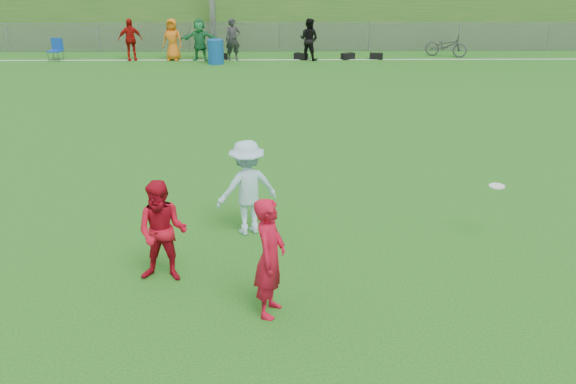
{
  "coord_description": "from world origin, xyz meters",
  "views": [
    {
      "loc": [
        -0.01,
        -8.9,
        5.01
      ],
      "look_at": [
        0.12,
        0.5,
        1.17
      ],
      "focal_mm": 40.0,
      "sensor_mm": 36.0,
      "label": 1
    }
  ],
  "objects_px": {
    "player_red_center": "(162,232)",
    "player_blue": "(247,188)",
    "recycling_bin": "(216,52)",
    "frisbee": "(497,186)",
    "player_red_left": "(270,258)",
    "bicycle": "(446,46)"
  },
  "relations": [
    {
      "from": "frisbee",
      "to": "player_blue",
      "type": "bearing_deg",
      "value": 175.02
    },
    {
      "from": "player_red_center",
      "to": "player_blue",
      "type": "height_order",
      "value": "player_blue"
    },
    {
      "from": "player_red_center",
      "to": "frisbee",
      "type": "bearing_deg",
      "value": 19.35
    },
    {
      "from": "frisbee",
      "to": "recycling_bin",
      "type": "bearing_deg",
      "value": 111.21
    },
    {
      "from": "player_red_left",
      "to": "player_red_center",
      "type": "height_order",
      "value": "player_red_left"
    },
    {
      "from": "player_red_left",
      "to": "recycling_bin",
      "type": "xyz_separation_m",
      "value": [
        -2.43,
        18.34,
        -0.39
      ]
    },
    {
      "from": "player_red_center",
      "to": "bicycle",
      "type": "xyz_separation_m",
      "value": [
        8.9,
        18.85,
        -0.34
      ]
    },
    {
      "from": "player_red_left",
      "to": "bicycle",
      "type": "relative_size",
      "value": 0.99
    },
    {
      "from": "player_red_left",
      "to": "bicycle",
      "type": "height_order",
      "value": "player_red_left"
    },
    {
      "from": "player_red_center",
      "to": "frisbee",
      "type": "xyz_separation_m",
      "value": [
        5.44,
        1.29,
        0.2
      ]
    },
    {
      "from": "player_blue",
      "to": "frisbee",
      "type": "xyz_separation_m",
      "value": [
        4.24,
        -0.37,
        0.15
      ]
    },
    {
      "from": "player_red_center",
      "to": "player_blue",
      "type": "distance_m",
      "value": 2.05
    },
    {
      "from": "bicycle",
      "to": "player_red_left",
      "type": "bearing_deg",
      "value": -177.96
    },
    {
      "from": "player_red_center",
      "to": "recycling_bin",
      "type": "distance_m",
      "value": 17.4
    },
    {
      "from": "player_blue",
      "to": "player_red_left",
      "type": "bearing_deg",
      "value": 76.32
    },
    {
      "from": "frisbee",
      "to": "bicycle",
      "type": "xyz_separation_m",
      "value": [
        3.46,
        17.56,
        -0.55
      ]
    },
    {
      "from": "frisbee",
      "to": "bicycle",
      "type": "relative_size",
      "value": 0.15
    },
    {
      "from": "player_red_left",
      "to": "player_red_center",
      "type": "relative_size",
      "value": 1.08
    },
    {
      "from": "player_red_left",
      "to": "bicycle",
      "type": "distance_m",
      "value": 21.11
    },
    {
      "from": "recycling_bin",
      "to": "frisbee",
      "type": "bearing_deg",
      "value": -68.79
    },
    {
      "from": "frisbee",
      "to": "recycling_bin",
      "type": "relative_size",
      "value": 0.27
    },
    {
      "from": "player_blue",
      "to": "frisbee",
      "type": "relative_size",
      "value": 6.46
    }
  ]
}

